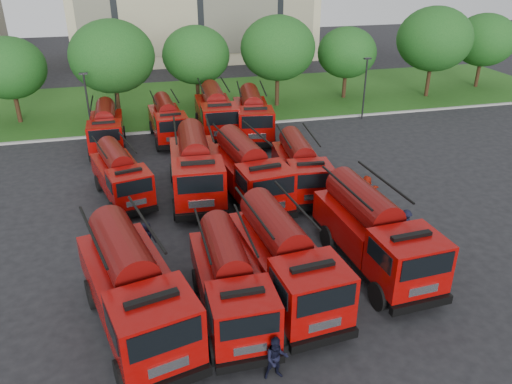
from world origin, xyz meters
TOP-DOWN VIEW (x-y plane):
  - ground at (0.00, 0.00)m, footprint 140.00×140.00m
  - lawn at (0.00, 26.00)m, footprint 70.00×16.00m
  - curb at (0.00, 17.90)m, footprint 70.00×0.30m
  - tree_1 at (-16.00, 23.00)m, footprint 5.71×5.71m
  - tree_2 at (-8.00, 21.50)m, footprint 6.72×6.72m
  - tree_3 at (-1.00, 24.00)m, footprint 5.88×5.88m
  - tree_4 at (6.00, 22.50)m, footprint 6.55×6.55m
  - tree_5 at (13.00, 23.50)m, footprint 5.46×5.46m
  - tree_6 at (21.00, 22.00)m, footprint 6.89×6.89m
  - tree_7 at (28.00, 24.00)m, footprint 6.05×6.05m
  - lamp_post_0 at (-10.00, 17.20)m, footprint 0.60×0.25m
  - lamp_post_1 at (12.00, 17.20)m, footprint 0.60×0.25m
  - fire_truck_0 at (-7.50, -4.65)m, footprint 4.46×8.31m
  - fire_truck_1 at (-3.90, -4.79)m, footprint 2.53×6.80m
  - fire_truck_2 at (-1.50, -4.07)m, footprint 3.32×7.72m
  - fire_truck_3 at (2.96, -3.09)m, footprint 3.22×7.86m
  - fire_truck_4 at (-7.91, 6.77)m, footprint 3.60×6.69m
  - fire_truck_5 at (-3.70, 6.13)m, footprint 3.31×8.04m
  - fire_truck_6 at (-0.88, 4.89)m, footprint 3.52×7.84m
  - fire_truck_7 at (2.36, 5.24)m, footprint 2.94×6.87m
  - fire_truck_8 at (-8.84, 15.32)m, footprint 2.46×6.66m
  - fire_truck_9 at (-4.43, 16.18)m, footprint 2.64×6.59m
  - fire_truck_10 at (-0.68, 16.52)m, footprint 3.09×7.72m
  - fire_truck_11 at (1.91, 15.22)m, footprint 3.61×7.68m
  - firefighter_0 at (0.79, -4.94)m, footprint 0.64×0.49m
  - firefighter_1 at (-3.09, -8.40)m, footprint 0.85×0.51m
  - firefighter_2 at (5.23, -2.76)m, footprint 0.90×1.17m
  - firefighter_3 at (5.65, -1.25)m, footprint 1.09×1.04m
  - firefighter_4 at (-6.82, 0.53)m, footprint 0.93×0.82m
  - firefighter_5 at (5.28, 2.46)m, footprint 1.68×0.73m

SIDE VIEW (x-z plane):
  - ground at x=0.00m, z-range 0.00..0.00m
  - firefighter_0 at x=0.79m, z-range -0.83..0.83m
  - firefighter_1 at x=-3.09m, z-range -0.83..0.83m
  - firefighter_2 at x=5.23m, z-range -0.88..0.88m
  - firefighter_3 at x=5.65m, z-range -0.77..0.77m
  - firefighter_4 at x=-6.82m, z-range -0.80..0.80m
  - firefighter_5 at x=5.28m, z-range -0.90..0.90m
  - lawn at x=0.00m, z-range 0.00..0.12m
  - curb at x=0.00m, z-range 0.00..0.14m
  - fire_truck_4 at x=-7.91m, z-range 0.01..2.90m
  - fire_truck_9 at x=-4.43m, z-range 0.01..2.96m
  - fire_truck_8 at x=-8.84m, z-range 0.01..3.04m
  - fire_truck_7 at x=2.36m, z-range 0.01..3.05m
  - fire_truck_1 at x=-3.90m, z-range 0.01..3.10m
  - fire_truck_11 at x=1.91m, z-range 0.01..3.37m
  - fire_truck_2 at x=-1.50m, z-range 0.01..3.43m
  - fire_truck_6 at x=-0.88m, z-range 0.01..3.46m
  - fire_truck_10 at x=-0.68m, z-range 0.01..3.47m
  - fire_truck_3 at x=2.96m, z-range 0.01..3.52m
  - fire_truck_5 at x=-3.70m, z-range 0.01..3.60m
  - fire_truck_0 at x=-7.50m, z-range 0.01..3.61m
  - lamp_post_0 at x=-10.00m, z-range 0.34..5.45m
  - lamp_post_1 at x=12.00m, z-range 0.34..5.45m
  - tree_5 at x=13.00m, z-range 1.01..7.69m
  - tree_1 at x=-16.00m, z-range 1.06..8.04m
  - tree_3 at x=-1.00m, z-range 1.09..8.28m
  - tree_7 at x=28.00m, z-range 1.12..8.52m
  - tree_4 at x=6.00m, z-range 1.21..9.23m
  - tree_2 at x=-8.00m, z-range 1.25..9.46m
  - tree_6 at x=21.00m, z-range 1.28..9.70m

